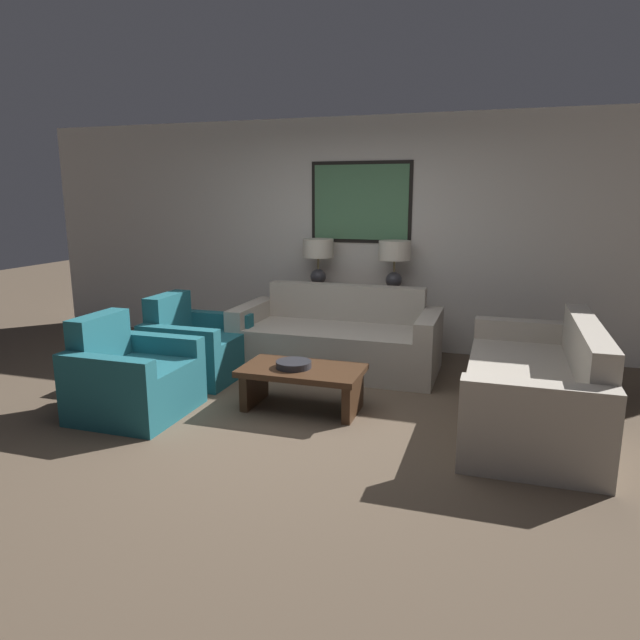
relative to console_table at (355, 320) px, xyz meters
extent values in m
plane|color=brown|center=(0.00, -2.25, -0.37)|extent=(20.00, 20.00, 0.00)
cube|color=beige|center=(0.00, 0.27, 0.96)|extent=(8.33, 0.10, 2.65)
cube|color=black|center=(0.00, 0.22, 1.33)|extent=(1.18, 0.01, 0.92)
cube|color=#4C7F56|center=(0.00, 0.21, 1.33)|extent=(1.10, 0.02, 0.84)
cube|color=brown|center=(0.00, 0.00, 0.00)|extent=(1.36, 0.38, 0.73)
cylinder|color=#333338|center=(-0.44, 0.00, 0.38)|extent=(0.16, 0.16, 0.02)
sphere|color=#333338|center=(-0.44, 0.00, 0.48)|extent=(0.18, 0.18, 0.18)
cylinder|color=#8C7A51|center=(-0.44, 0.00, 0.64)|extent=(0.02, 0.02, 0.14)
cylinder|color=beige|center=(-0.44, 0.00, 0.82)|extent=(0.35, 0.35, 0.21)
cylinder|color=#333338|center=(0.44, 0.00, 0.38)|extent=(0.16, 0.16, 0.02)
sphere|color=#333338|center=(0.44, 0.00, 0.48)|extent=(0.18, 0.18, 0.18)
cylinder|color=#8C7A51|center=(0.44, 0.00, 0.64)|extent=(0.02, 0.02, 0.14)
cylinder|color=beige|center=(0.44, 0.00, 0.82)|extent=(0.35, 0.35, 0.21)
cube|color=#ADA393|center=(0.00, -0.87, -0.14)|extent=(1.72, 0.77, 0.45)
cube|color=#ADA393|center=(0.00, -0.39, 0.05)|extent=(1.72, 0.18, 0.84)
cube|color=#ADA393|center=(-0.95, -0.78, -0.05)|extent=(0.18, 0.95, 0.64)
cube|color=#ADA393|center=(0.95, -0.78, -0.05)|extent=(0.18, 0.95, 0.64)
cube|color=#ADA393|center=(1.76, -1.71, -0.14)|extent=(0.77, 1.72, 0.45)
cube|color=#ADA393|center=(2.24, -1.71, 0.05)|extent=(0.18, 1.72, 0.84)
cube|color=#ADA393|center=(1.85, -0.76, -0.05)|extent=(0.95, 0.18, 0.64)
cube|color=#ADA393|center=(1.85, -2.66, -0.05)|extent=(0.95, 0.18, 0.64)
cube|color=#3D2616|center=(0.04, -1.96, -0.03)|extent=(1.02, 0.58, 0.05)
cube|color=#3D2616|center=(-0.40, -1.96, -0.21)|extent=(0.07, 0.46, 0.32)
cube|color=#3D2616|center=(0.49, -1.96, -0.21)|extent=(0.07, 0.46, 0.32)
cylinder|color=#232328|center=(-0.02, -1.98, 0.03)|extent=(0.30, 0.30, 0.06)
cube|color=#1E5B66|center=(-1.14, -1.44, -0.15)|extent=(0.64, 0.59, 0.43)
cube|color=#1E5B66|center=(-1.55, -1.44, 0.04)|extent=(0.18, 0.59, 0.82)
cube|color=#1E5B66|center=(-1.23, -1.81, -0.07)|extent=(0.82, 0.14, 0.59)
cube|color=#1E5B66|center=(-1.23, -1.08, -0.07)|extent=(0.82, 0.14, 0.59)
cube|color=#1E5B66|center=(-1.14, -2.47, -0.15)|extent=(0.64, 0.59, 0.43)
cube|color=#1E5B66|center=(-1.55, -2.47, 0.04)|extent=(0.18, 0.59, 0.82)
cube|color=#1E5B66|center=(-1.23, -2.84, -0.07)|extent=(0.82, 0.14, 0.59)
cube|color=#1E5B66|center=(-1.23, -2.10, -0.07)|extent=(0.82, 0.14, 0.59)
camera|label=1|loc=(1.58, -6.27, 1.41)|focal=32.00mm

